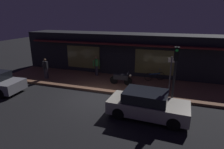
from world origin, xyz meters
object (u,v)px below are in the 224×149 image
Objects in this scene: bicycle_parked at (155,76)px; person_photographer at (46,68)px; sign_post at (171,72)px; person_bystander at (96,65)px; traffic_light_pole at (175,68)px; motorcycle at (121,78)px; parked_car_far at (147,104)px.

bicycle_parked is 0.89× the size of person_photographer.
bicycle_parked is 2.41m from sign_post.
person_photographer and person_bystander have the same top height.
sign_post is at bearing -15.35° from person_bystander.
person_photographer is 0.46× the size of traffic_light_pole.
motorcycle reaches higher than bicycle_parked.
parked_car_far is (8.73, -3.35, -0.32)m from person_photographer.
bicycle_parked is 0.36× the size of parked_car_far.
sign_post is at bearing -1.73° from motorcycle.
person_bystander is 6.36m from sign_post.
parked_car_far is (0.21, -5.62, 0.20)m from bicycle_parked.
person_photographer is (-6.26, -0.53, 0.38)m from motorcycle.
person_photographer is 9.36m from parked_car_far.
sign_post reaches higher than parked_car_far.
person_bystander reaches higher than motorcycle.
sign_post is (1.19, -1.84, 1.00)m from bicycle_parked.
sign_post is (6.12, -1.68, 0.48)m from person_bystander.
bicycle_parked is at bearing 92.18° from parked_car_far.
traffic_light_pole is at bearing -85.33° from sign_post.
traffic_light_pole is at bearing -12.98° from person_photographer.
sign_post is at bearing 2.53° from person_photographer.
traffic_light_pole is (1.42, -4.56, 1.97)m from bicycle_parked.
motorcycle is 6.29m from person_photographer.
person_bystander is at bearing 133.27° from parked_car_far.
sign_post is at bearing 75.46° from parked_car_far.
motorcycle is 1.02× the size of person_photographer.
person_photographer reaches higher than motorcycle.
person_bystander is at bearing -178.09° from bicycle_parked.
person_photographer reaches higher than bicycle_parked.
person_photographer reaches higher than parked_car_far.
motorcycle is at bearing 142.50° from traffic_light_pole.
sign_post reaches higher than person_bystander.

